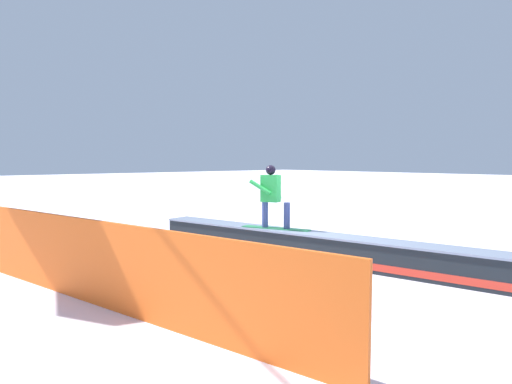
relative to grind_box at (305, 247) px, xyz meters
The scene contains 4 objects.
ground_plane 0.27m from the grind_box, ahead, with size 120.00×120.00×0.00m, color white.
grind_box is the anchor object (origin of this frame).
snowboarder 1.39m from the grind_box, 12.90° to the left, with size 1.58×0.86×1.42m.
safety_fence 4.47m from the grind_box, 90.00° to the left, with size 8.23×0.06×1.26m, color orange.
Camera 1 is at (-6.20, 6.91, 2.13)m, focal length 30.73 mm.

